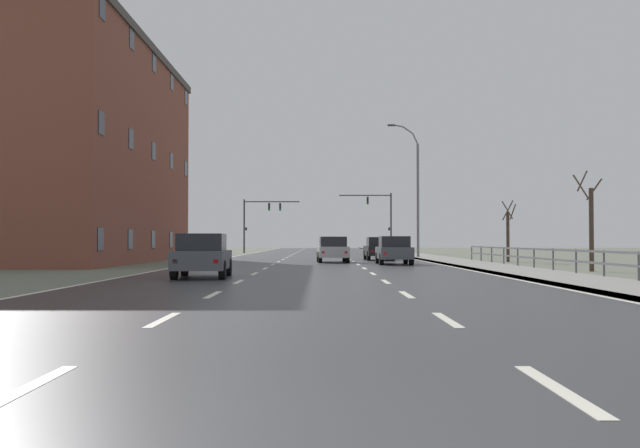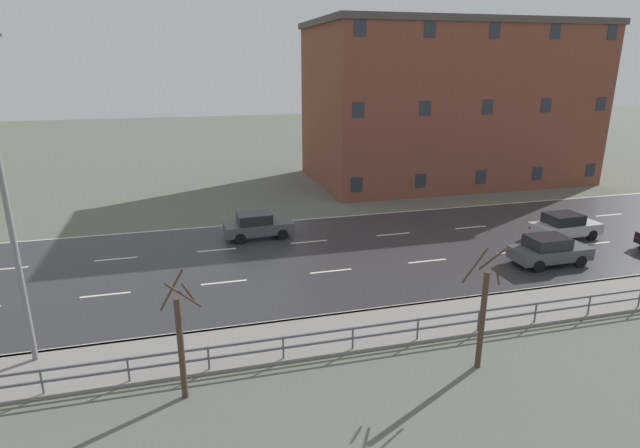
{
  "view_description": "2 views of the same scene",
  "coord_description": "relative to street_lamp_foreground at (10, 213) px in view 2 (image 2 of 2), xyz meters",
  "views": [
    {
      "loc": [
        0.24,
        -4.21,
        1.32
      ],
      "look_at": [
        0.09,
        53.38,
        2.69
      ],
      "focal_mm": 39.64,
      "sensor_mm": 36.0,
      "label": 1
    },
    {
      "loc": [
        25.73,
        16.73,
        10.23
      ],
      "look_at": [
        0.0,
        23.65,
        1.84
      ],
      "focal_mm": 28.92,
      "sensor_mm": 36.0,
      "label": 2
    }
  ],
  "objects": [
    {
      "name": "guardrail",
      "position": [
        2.38,
        12.44,
        -4.79
      ],
      "size": [
        0.07,
        33.86,
        1.0
      ],
      "color": "#515459",
      "rests_on": "ground"
    },
    {
      "name": "street_lamp_foreground",
      "position": [
        0.0,
        0.0,
        0.0
      ],
      "size": [
        2.33,
        0.24,
        11.19
      ],
      "color": "slate",
      "rests_on": "ground"
    },
    {
      "name": "car_mid_centre",
      "position": [
        -3.12,
        23.85,
        -4.69
      ],
      "size": [
        1.84,
        4.1,
        1.57
      ],
      "rotation": [
        0.0,
        0.0,
        0.0
      ],
      "color": "#474C51",
      "rests_on": "ground"
    },
    {
      "name": "car_near_right",
      "position": [
        -6.45,
        27.57,
        -4.69
      ],
      "size": [
        1.96,
        4.17,
        1.57
      ],
      "rotation": [
        0.0,
        0.0,
        0.04
      ],
      "color": "#B7B7BC",
      "rests_on": "ground"
    },
    {
      "name": "car_distant",
      "position": [
        -11.39,
        9.68,
        -4.69
      ],
      "size": [
        2.0,
        4.18,
        1.57
      ],
      "rotation": [
        0.0,
        0.0,
        0.05
      ],
      "color": "#474C51",
      "rests_on": "ground"
    },
    {
      "name": "brick_building",
      "position": [
        -24.12,
        28.71,
        1.3
      ],
      "size": [
        13.16,
        24.0,
        13.57
      ],
      "color": "brown",
      "rests_on": "ground"
    },
    {
      "name": "bare_tree_near",
      "position": [
        3.59,
        5.13,
        -3.52
      ],
      "size": [
        1.21,
        1.25,
        4.28
      ],
      "color": "#423328",
      "rests_on": "ground"
    },
    {
      "name": "bare_tree_mid",
      "position": [
        4.45,
        15.07,
        -3.48
      ],
      "size": [
        1.17,
        1.32,
        4.43
      ],
      "color": "#423328",
      "rests_on": "ground"
    }
  ]
}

